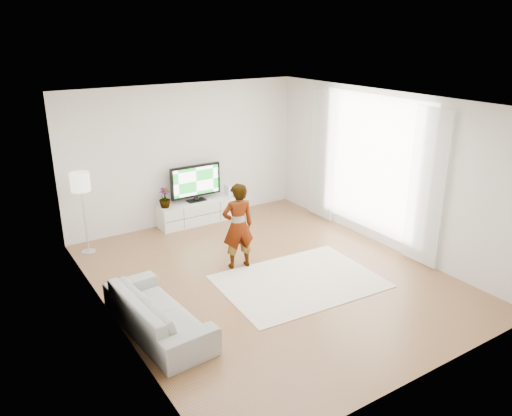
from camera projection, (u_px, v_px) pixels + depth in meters
floor at (268, 276)px, 8.09m from camera, size 6.00×6.00×0.00m
ceiling at (270, 101)px, 7.13m from camera, size 6.00×6.00×0.00m
wall_left at (107, 228)px, 6.34m from camera, size 0.02×6.00×2.80m
wall_right at (385, 170)px, 8.88m from camera, size 0.02×6.00×2.80m
wall_back at (185, 155)px, 9.98m from camera, size 5.00×0.02×2.80m
wall_front at (429, 270)px, 5.24m from camera, size 5.00×0.02×2.80m
window at (372, 164)px, 9.09m from camera, size 0.01×2.60×2.50m
curtain_near at (427, 188)px, 8.05m from camera, size 0.04×0.70×2.60m
curtain_far at (323, 156)px, 10.11m from camera, size 0.04×0.70×2.60m
media_console at (198, 212)px, 10.25m from camera, size 1.64×0.47×0.46m
television at (196, 182)px, 10.05m from camera, size 1.08×0.21×0.75m
game_console at (228, 190)px, 10.50m from camera, size 0.07×0.17×0.23m
potted_plant at (165, 198)px, 9.75m from camera, size 0.29×0.29×0.40m
rug at (299, 281)px, 7.91m from camera, size 2.57×1.92×0.01m
player at (238, 226)px, 8.15m from camera, size 0.59×0.45×1.46m
sofa at (158, 312)px, 6.55m from camera, size 0.90×1.98×0.56m
floor_lamp at (81, 186)px, 8.53m from camera, size 0.33×0.33×1.48m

